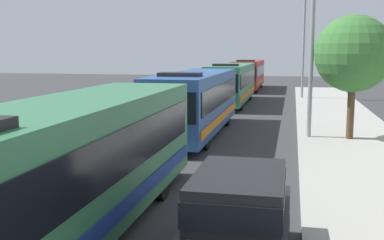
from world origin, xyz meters
The scene contains 8 objects.
bus_lead centered at (-1.30, 11.06, 1.69)m, with size 2.58×11.88×3.21m.
bus_second_in_line centered at (-1.30, 24.52, 1.69)m, with size 2.58×11.24×3.21m.
bus_middle centered at (-1.30, 38.29, 1.69)m, with size 2.58×12.00×3.21m.
bus_fourth_in_line centered at (-1.30, 52.25, 1.69)m, with size 2.58×11.73×3.21m.
white_suv centered at (2.40, 10.39, 1.03)m, with size 1.86×4.61×1.90m.
streetlamp_mid centered at (4.10, 24.31, 5.05)m, with size 6.00×0.28×7.95m.
streetlamp_far centered at (4.10, 43.01, 5.45)m, with size 5.58×0.28×8.75m.
roadside_tree centered at (5.90, 24.17, 3.96)m, with size 3.42×3.42×5.54m.
Camera 1 is at (3.30, 2.17, 4.11)m, focal length 43.86 mm.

